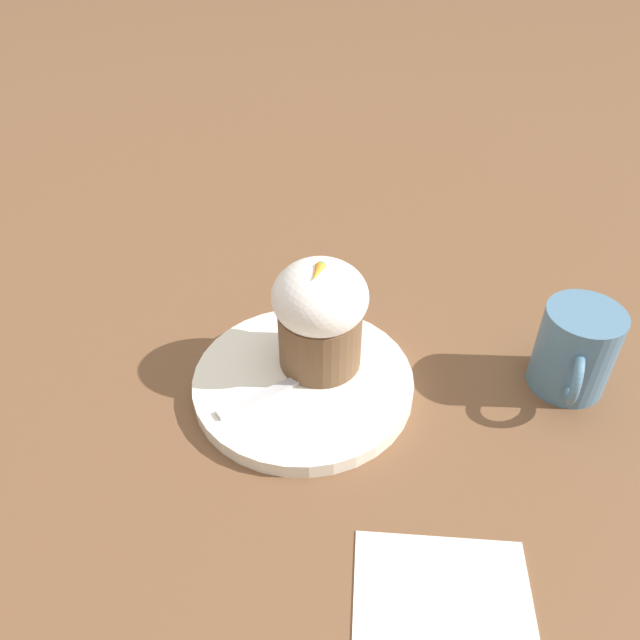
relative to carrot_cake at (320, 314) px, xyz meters
The scene contains 6 objects.
ground_plane 0.08m from the carrot_cake, 16.25° to the right, with size 4.00×4.00×0.00m, color brown.
dessert_plate 0.07m from the carrot_cake, 16.25° to the right, with size 0.20×0.20×0.01m.
carrot_cake is the anchor object (origin of this frame).
spoon 0.06m from the carrot_cake, ahead, with size 0.12×0.10×0.01m.
coffee_cup 0.23m from the carrot_cake, 104.58° to the left, with size 0.10×0.07×0.08m.
paper_napkin 0.27m from the carrot_cake, 37.03° to the left, with size 0.17×0.15×0.00m.
Camera 1 is at (0.38, 0.14, 0.42)m, focal length 35.00 mm.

